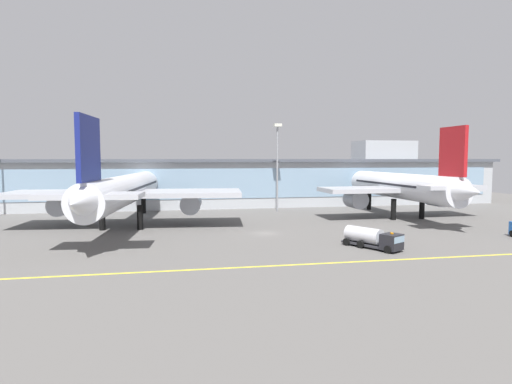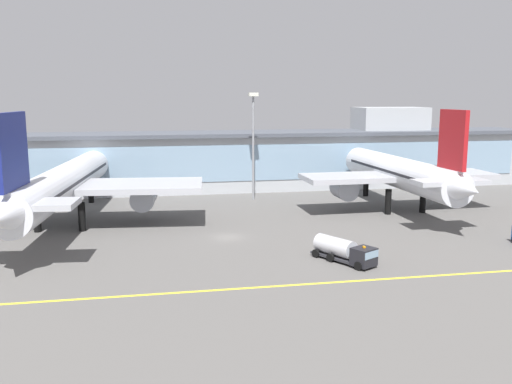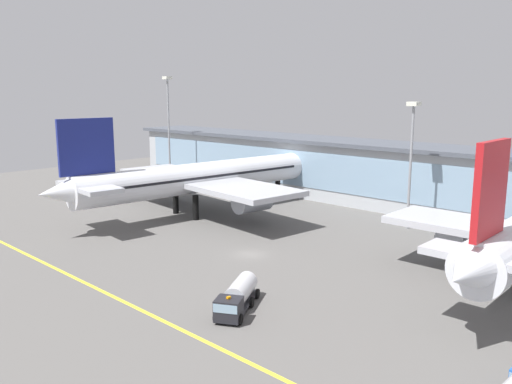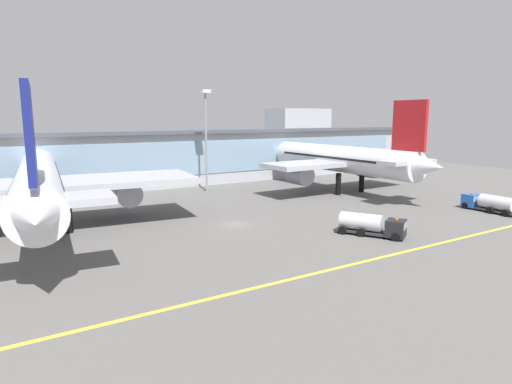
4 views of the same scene
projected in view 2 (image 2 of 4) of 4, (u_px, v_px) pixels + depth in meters
ground_plane at (228, 237)px, 81.10m from camera, size 209.62×209.62×0.00m
taxiway_centreline_stripe at (255, 288)px, 59.81m from camera, size 167.70×0.50×0.01m
terminal_building at (209, 159)px, 120.95m from camera, size 152.73×14.00×17.98m
airliner_near_left at (64, 184)px, 87.01m from camera, size 44.68×60.30×18.74m
airliner_near_right at (399, 173)px, 99.22m from camera, size 35.48×47.74×18.62m
baggage_tug_near at (345, 251)px, 68.69m from camera, size 6.57×9.07×2.90m
apron_light_mast_west at (253, 129)px, 108.31m from camera, size 1.80×1.80×21.26m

